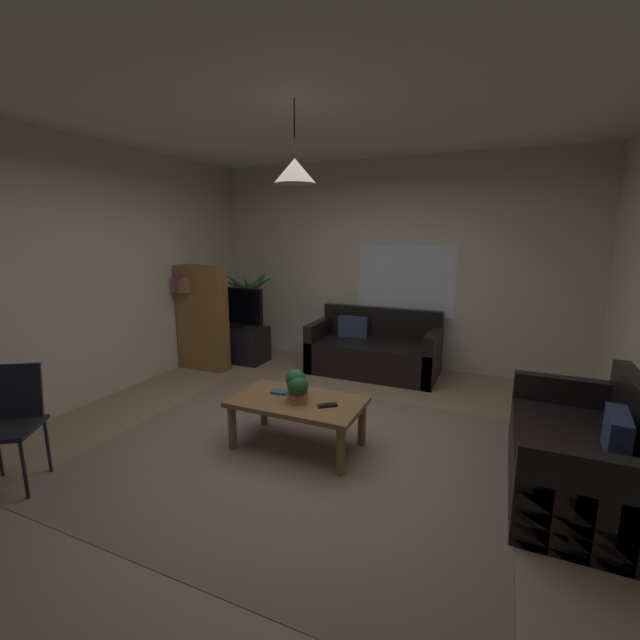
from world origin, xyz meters
The scene contains 18 objects.
floor centered at (0.00, 0.00, -0.01)m, with size 5.09×5.17×0.02m, color #9E8466.
rug centered at (0.00, -0.20, 0.00)m, with size 3.31×2.84×0.01m, color gray.
wall_back centered at (0.00, 2.61, 1.39)m, with size 5.21×0.06×2.78m, color beige.
wall_left centered at (-2.58, 0.00, 1.39)m, with size 0.06×5.17×2.78m, color beige.
ceiling centered at (0.00, 0.00, 2.79)m, with size 5.09×5.17×0.02m, color white.
window_pane centered at (0.26, 2.58, 1.18)m, with size 1.31×0.01×0.95m, color white.
couch_under_window centered at (-0.02, 2.11, 0.27)m, with size 1.64×0.82×0.82m.
couch_right_side centered at (2.07, 0.10, 0.28)m, with size 0.82×1.48×0.82m.
coffee_table centered at (-0.04, -0.08, 0.37)m, with size 1.10×0.63×0.43m.
book_on_table_0 centered at (-0.25, -0.01, 0.44)m, with size 0.14×0.10×0.02m, color #2D4C8C.
remote_on_table_0 centered at (0.25, -0.12, 0.44)m, with size 0.05×0.16×0.02m, color black.
potted_plant_on_table centered at (-0.02, -0.12, 0.57)m, with size 0.20×0.20×0.27m.
tv_stand centered at (-2.00, 1.83, 0.25)m, with size 0.90×0.44×0.50m, color black.
tv centered at (-2.00, 1.81, 0.79)m, with size 0.92×0.16×0.57m.
potted_palm_corner centered at (-2.09, 2.34, 0.59)m, with size 1.01×0.78×1.34m.
bookshelf_corner centered at (-2.18, 1.34, 0.71)m, with size 0.70×0.31×1.40m.
folding_chair centered at (-1.70, -1.38, 0.51)m, with size 0.55×0.56×0.87m.
pendant_lamp centered at (-0.04, -0.08, 2.27)m, with size 0.32×0.32×0.60m.
Camera 1 is at (1.48, -3.06, 1.81)m, focal length 23.60 mm.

